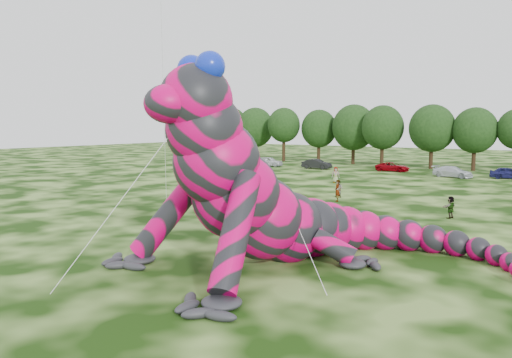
{
  "coord_description": "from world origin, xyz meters",
  "views": [
    {
      "loc": [
        10.34,
        -18.4,
        6.64
      ],
      "look_at": [
        -3.12,
        1.13,
        4.0
      ],
      "focal_mm": 35.0,
      "sensor_mm": 36.0,
      "label": 1
    }
  ],
  "objects_px": {
    "tree_4": "(319,136)",
    "car_4": "(508,173)",
    "tree_7": "(432,137)",
    "tree_0": "(210,133)",
    "flying_kite": "(161,6)",
    "spectator_0": "(337,191)",
    "tree_5": "(354,134)",
    "tree_2": "(255,133)",
    "tree_3": "(284,135)",
    "tree_6": "(382,136)",
    "car_2": "(393,167)",
    "spectator_1": "(339,189)",
    "tree_8": "(475,139)",
    "car_0": "(269,161)",
    "inflatable_gecko": "(284,162)",
    "tree_1": "(230,133)",
    "spectator_5": "(451,207)",
    "car_1": "(317,164)",
    "spectator_4": "(336,175)",
    "car_3": "(453,172)"
  },
  "relations": [
    {
      "from": "tree_4",
      "to": "car_4",
      "type": "bearing_deg",
      "value": -18.72
    },
    {
      "from": "tree_7",
      "to": "tree_0",
      "type": "bearing_deg",
      "value": 176.87
    },
    {
      "from": "flying_kite",
      "to": "spectator_0",
      "type": "xyz_separation_m",
      "value": [
        5.83,
        14.69,
        -13.34
      ]
    },
    {
      "from": "tree_5",
      "to": "tree_2",
      "type": "bearing_deg",
      "value": 179.06
    },
    {
      "from": "tree_3",
      "to": "spectator_0",
      "type": "distance_m",
      "value": 46.23
    },
    {
      "from": "tree_3",
      "to": "tree_6",
      "type": "height_order",
      "value": "tree_6"
    },
    {
      "from": "tree_2",
      "to": "tree_7",
      "type": "relative_size",
      "value": 1.02
    },
    {
      "from": "tree_3",
      "to": "spectator_0",
      "type": "relative_size",
      "value": 5.04
    },
    {
      "from": "tree_2",
      "to": "car_2",
      "type": "height_order",
      "value": "tree_2"
    },
    {
      "from": "tree_0",
      "to": "tree_2",
      "type": "xyz_separation_m",
      "value": [
        11.54,
        -0.47,
        0.07
      ]
    },
    {
      "from": "tree_5",
      "to": "flying_kite",
      "type": "bearing_deg",
      "value": -79.92
    },
    {
      "from": "tree_4",
      "to": "spectator_1",
      "type": "relative_size",
      "value": 5.78
    },
    {
      "from": "tree_8",
      "to": "car_0",
      "type": "bearing_deg",
      "value": -160.33
    },
    {
      "from": "tree_8",
      "to": "spectator_0",
      "type": "xyz_separation_m",
      "value": [
        -3.69,
        -36.65,
        -3.54
      ]
    },
    {
      "from": "tree_7",
      "to": "car_0",
      "type": "height_order",
      "value": "tree_7"
    },
    {
      "from": "inflatable_gecko",
      "to": "tree_1",
      "type": "relative_size",
      "value": 1.96
    },
    {
      "from": "flying_kite",
      "to": "tree_6",
      "type": "distance_m",
      "value": 52.07
    },
    {
      "from": "tree_5",
      "to": "spectator_5",
      "type": "xyz_separation_m",
      "value": [
        25.09,
        -40.51,
        -4.11
      ]
    },
    {
      "from": "tree_4",
      "to": "spectator_1",
      "type": "height_order",
      "value": "tree_4"
    },
    {
      "from": "tree_3",
      "to": "tree_5",
      "type": "relative_size",
      "value": 0.96
    },
    {
      "from": "inflatable_gecko",
      "to": "car_1",
      "type": "xyz_separation_m",
      "value": [
        -21.68,
        44.79,
        -4.08
      ]
    },
    {
      "from": "inflatable_gecko",
      "to": "car_0",
      "type": "distance_m",
      "value": 54.15
    },
    {
      "from": "tree_7",
      "to": "tree_1",
      "type": "bearing_deg",
      "value": 178.13
    },
    {
      "from": "tree_5",
      "to": "car_4",
      "type": "relative_size",
      "value": 2.35
    },
    {
      "from": "inflatable_gecko",
      "to": "tree_1",
      "type": "height_order",
      "value": "tree_1"
    },
    {
      "from": "inflatable_gecko",
      "to": "tree_8",
      "type": "distance_m",
      "value": 54.9
    },
    {
      "from": "tree_4",
      "to": "spectator_5",
      "type": "relative_size",
      "value": 5.77
    },
    {
      "from": "flying_kite",
      "to": "tree_4",
      "type": "xyz_separation_m",
      "value": [
        -15.9,
        53.07,
        -9.75
      ]
    },
    {
      "from": "spectator_5",
      "to": "tree_0",
      "type": "bearing_deg",
      "value": -110.77
    },
    {
      "from": "spectator_4",
      "to": "flying_kite",
      "type": "bearing_deg",
      "value": -118.69
    },
    {
      "from": "spectator_1",
      "to": "spectator_0",
      "type": "distance_m",
      "value": 2.39
    },
    {
      "from": "car_1",
      "to": "spectator_1",
      "type": "xyz_separation_m",
      "value": [
        15.03,
        -24.37,
        0.06
      ]
    },
    {
      "from": "inflatable_gecko",
      "to": "spectator_1",
      "type": "xyz_separation_m",
      "value": [
        -6.64,
        20.42,
        -4.02
      ]
    },
    {
      "from": "tree_4",
      "to": "car_0",
      "type": "height_order",
      "value": "tree_4"
    },
    {
      "from": "tree_5",
      "to": "tree_7",
      "type": "xyz_separation_m",
      "value": [
        13.04,
        -1.63,
        -0.16
      ]
    },
    {
      "from": "tree_5",
      "to": "tree_6",
      "type": "height_order",
      "value": "tree_5"
    },
    {
      "from": "tree_1",
      "to": "tree_8",
      "type": "distance_m",
      "value": 44.15
    },
    {
      "from": "tree_2",
      "to": "spectator_1",
      "type": "relative_size",
      "value": 6.16
    },
    {
      "from": "tree_6",
      "to": "tree_7",
      "type": "distance_m",
      "value": 7.48
    },
    {
      "from": "inflatable_gecko",
      "to": "spectator_0",
      "type": "xyz_separation_m",
      "value": [
        -5.77,
        18.21,
        -3.87
      ]
    },
    {
      "from": "tree_1",
      "to": "car_1",
      "type": "bearing_deg",
      "value": -24.41
    },
    {
      "from": "car_0",
      "to": "spectator_1",
      "type": "bearing_deg",
      "value": -143.48
    },
    {
      "from": "tree_5",
      "to": "tree_0",
      "type": "bearing_deg",
      "value": 178.54
    },
    {
      "from": "tree_0",
      "to": "spectator_4",
      "type": "relative_size",
      "value": 5.38
    },
    {
      "from": "tree_6",
      "to": "car_0",
      "type": "height_order",
      "value": "tree_6"
    },
    {
      "from": "inflatable_gecko",
      "to": "spectator_4",
      "type": "bearing_deg",
      "value": 130.0
    },
    {
      "from": "tree_2",
      "to": "tree_4",
      "type": "relative_size",
      "value": 1.06
    },
    {
      "from": "flying_kite",
      "to": "car_4",
      "type": "bearing_deg",
      "value": 70.33
    },
    {
      "from": "car_2",
      "to": "tree_3",
      "type": "bearing_deg",
      "value": 67.55
    },
    {
      "from": "inflatable_gecko",
      "to": "car_3",
      "type": "distance_m",
      "value": 44.23
    }
  ]
}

